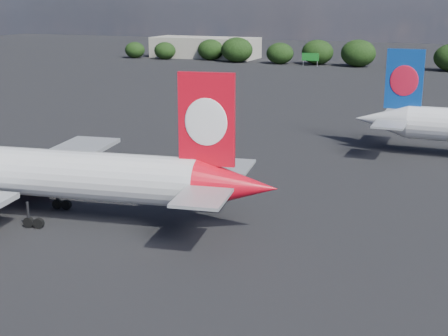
% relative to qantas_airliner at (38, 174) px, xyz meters
% --- Properties ---
extents(ground, '(500.00, 500.00, 0.00)m').
position_rel_qantas_airliner_xyz_m(ground, '(5.62, 46.92, -4.89)').
color(ground, black).
rests_on(ground, ground).
extents(qantas_airliner, '(49.18, 46.91, 16.06)m').
position_rel_qantas_airliner_xyz_m(qantas_airliner, '(0.00, 0.00, 0.00)').
color(qantas_airliner, silver).
rests_on(qantas_airliner, ground).
extents(terminal_building, '(42.00, 16.00, 8.00)m').
position_rel_qantas_airliner_xyz_m(terminal_building, '(-59.38, 178.92, -0.89)').
color(terminal_building, gray).
rests_on(terminal_building, ground).
extents(highway_sign, '(6.00, 0.30, 4.50)m').
position_rel_qantas_airliner_xyz_m(highway_sign, '(-12.38, 162.92, -1.76)').
color(highway_sign, '#166E1F').
rests_on(highway_sign, ground).
extents(billboard_yellow, '(5.00, 0.30, 5.50)m').
position_rel_qantas_airliner_xyz_m(billboard_yellow, '(17.62, 168.92, -1.02)').
color(billboard_yellow, yellow).
rests_on(billboard_yellow, ground).
extents(horizon_treeline, '(204.19, 15.38, 9.27)m').
position_rel_qantas_airliner_xyz_m(horizon_treeline, '(16.13, 166.33, -0.78)').
color(horizon_treeline, black).
rests_on(horizon_treeline, ground).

